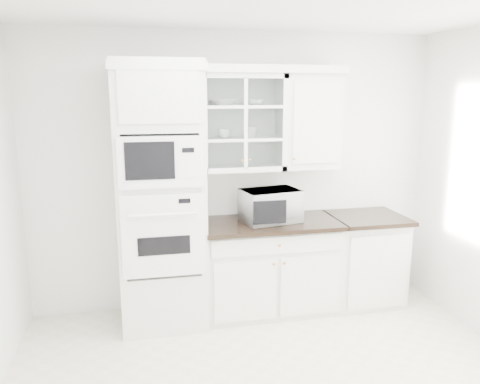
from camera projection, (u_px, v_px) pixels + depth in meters
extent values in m
cube|color=white|center=(236.00, 172.00, 4.63)|extent=(4.00, 0.02, 2.70)
cube|color=silver|center=(161.00, 197.00, 4.21)|extent=(0.76, 0.65, 2.40)
cube|color=white|center=(164.00, 236.00, 3.94)|extent=(0.70, 0.03, 0.72)
cube|color=black|center=(164.00, 246.00, 3.94)|extent=(0.44, 0.01, 0.16)
cube|color=white|center=(161.00, 163.00, 3.81)|extent=(0.70, 0.03, 0.43)
cube|color=black|center=(150.00, 161.00, 3.77)|extent=(0.40, 0.01, 0.31)
cube|color=silver|center=(269.00, 267.00, 4.60)|extent=(1.30, 0.60, 0.88)
cube|color=black|center=(271.00, 223.00, 4.47)|extent=(1.32, 0.67, 0.04)
cube|color=silver|center=(363.00, 260.00, 4.80)|extent=(0.70, 0.60, 0.88)
cube|color=black|center=(368.00, 218.00, 4.67)|extent=(0.72, 0.67, 0.04)
cube|color=silver|center=(242.00, 123.00, 4.38)|extent=(0.80, 0.33, 0.90)
cube|color=silver|center=(242.00, 139.00, 4.42)|extent=(0.74, 0.29, 0.02)
cube|color=silver|center=(242.00, 106.00, 4.35)|extent=(0.74, 0.29, 0.02)
cube|color=silver|center=(310.00, 122.00, 4.52)|extent=(0.55, 0.33, 0.90)
cube|color=white|center=(231.00, 69.00, 4.24)|extent=(2.14, 0.38, 0.07)
imported|color=white|center=(270.00, 205.00, 4.46)|extent=(0.61, 0.54, 0.31)
imported|color=white|center=(223.00, 102.00, 4.31)|extent=(0.29, 0.29, 0.06)
imported|color=white|center=(255.00, 102.00, 4.36)|extent=(0.20, 0.20, 0.05)
imported|color=white|center=(224.00, 133.00, 4.37)|extent=(0.13, 0.13, 0.08)
imported|color=white|center=(251.00, 132.00, 4.44)|extent=(0.11, 0.11, 0.10)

